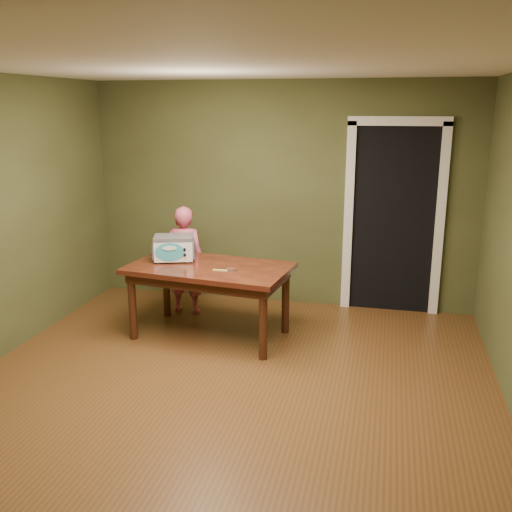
# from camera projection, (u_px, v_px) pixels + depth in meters

# --- Properties ---
(floor) EXTENTS (5.00, 5.00, 0.00)m
(floor) POSITION_uv_depth(u_px,v_px,m) (221.00, 399.00, 4.64)
(floor) COLOR brown
(floor) RESTS_ON ground
(room_shell) EXTENTS (4.52, 5.02, 2.61)m
(room_shell) POSITION_uv_depth(u_px,v_px,m) (217.00, 190.00, 4.20)
(room_shell) COLOR #4B522B
(room_shell) RESTS_ON ground
(doorway) EXTENTS (1.10, 0.66, 2.25)m
(doorway) POSITION_uv_depth(u_px,v_px,m) (393.00, 216.00, 6.69)
(doorway) COLOR black
(doorway) RESTS_ON ground
(dining_table) EXTENTS (1.70, 1.09, 0.75)m
(dining_table) POSITION_uv_depth(u_px,v_px,m) (209.00, 275.00, 5.75)
(dining_table) COLOR #340F0B
(dining_table) RESTS_ON floor
(toy_oven) EXTENTS (0.48, 0.39, 0.26)m
(toy_oven) POSITION_uv_depth(u_px,v_px,m) (174.00, 247.00, 5.89)
(toy_oven) COLOR #4C4F54
(toy_oven) RESTS_ON dining_table
(baking_pan) EXTENTS (0.10, 0.10, 0.02)m
(baking_pan) POSITION_uv_depth(u_px,v_px,m) (231.00, 269.00, 5.56)
(baking_pan) COLOR silver
(baking_pan) RESTS_ON dining_table
(spatula) EXTENTS (0.18, 0.03, 0.01)m
(spatula) POSITION_uv_depth(u_px,v_px,m) (222.00, 270.00, 5.56)
(spatula) COLOR #DEDB60
(spatula) RESTS_ON dining_table
(child) EXTENTS (0.45, 0.30, 1.24)m
(child) POSITION_uv_depth(u_px,v_px,m) (185.00, 260.00, 6.44)
(child) COLOR #C14F68
(child) RESTS_ON floor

